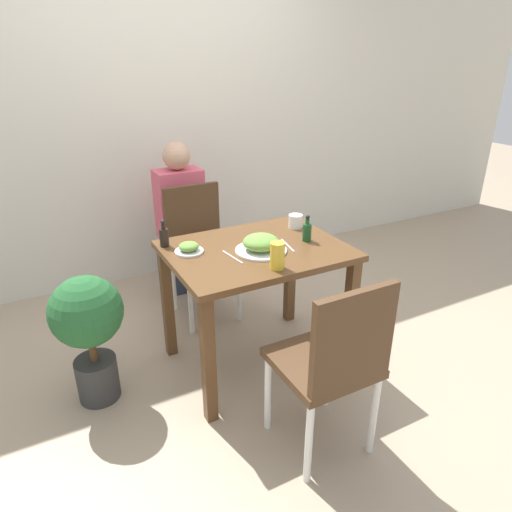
% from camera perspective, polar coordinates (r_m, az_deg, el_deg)
% --- Properties ---
extents(ground_plane, '(16.00, 16.00, 0.00)m').
position_cam_1_polar(ground_plane, '(2.91, -0.00, -12.89)').
color(ground_plane, tan).
extents(wall_back, '(8.00, 0.05, 2.60)m').
position_cam_1_polar(wall_back, '(3.79, -11.46, 16.80)').
color(wall_back, beige).
rests_on(wall_back, ground_plane).
extents(dining_table, '(0.97, 0.75, 0.76)m').
position_cam_1_polar(dining_table, '(2.58, -0.00, -1.55)').
color(dining_table, brown).
rests_on(dining_table, ground_plane).
extents(chair_near, '(0.42, 0.42, 0.92)m').
position_cam_1_polar(chair_near, '(2.06, 9.66, -12.66)').
color(chair_near, '#4C331E').
rests_on(chair_near, ground_plane).
extents(chair_far, '(0.42, 0.42, 0.92)m').
position_cam_1_polar(chair_far, '(3.22, -7.09, 1.54)').
color(chair_far, '#4C331E').
rests_on(chair_far, ground_plane).
extents(food_plate, '(0.28, 0.28, 0.10)m').
position_cam_1_polar(food_plate, '(2.46, 0.61, 1.50)').
color(food_plate, white).
rests_on(food_plate, dining_table).
extents(side_plate, '(0.16, 0.16, 0.06)m').
position_cam_1_polar(side_plate, '(2.48, -8.38, 0.98)').
color(side_plate, white).
rests_on(side_plate, dining_table).
extents(drink_cup, '(0.08, 0.08, 0.08)m').
position_cam_1_polar(drink_cup, '(2.82, 4.95, 4.35)').
color(drink_cup, white).
rests_on(drink_cup, dining_table).
extents(juice_glass, '(0.07, 0.07, 0.14)m').
position_cam_1_polar(juice_glass, '(2.26, 2.68, 0.05)').
color(juice_glass, gold).
rests_on(juice_glass, dining_table).
extents(sauce_bottle, '(0.05, 0.05, 0.16)m').
position_cam_1_polar(sauce_bottle, '(2.62, 6.39, 3.12)').
color(sauce_bottle, '#194C23').
rests_on(sauce_bottle, dining_table).
extents(condiment_bottle, '(0.05, 0.05, 0.16)m').
position_cam_1_polar(condiment_bottle, '(2.58, -11.43, 2.44)').
color(condiment_bottle, black).
rests_on(condiment_bottle, dining_table).
extents(fork_utensil, '(0.03, 0.20, 0.00)m').
position_cam_1_polar(fork_utensil, '(2.41, -2.97, -0.13)').
color(fork_utensil, silver).
rests_on(fork_utensil, dining_table).
extents(spoon_utensil, '(0.04, 0.19, 0.00)m').
position_cam_1_polar(spoon_utensil, '(2.56, 3.98, 1.34)').
color(spoon_utensil, silver).
rests_on(spoon_utensil, dining_table).
extents(potted_plant_left, '(0.37, 0.37, 0.73)m').
position_cam_1_polar(potted_plant_left, '(2.53, -20.22, -8.07)').
color(potted_plant_left, '#333333').
rests_on(potted_plant_left, ground_plane).
extents(person_figure, '(0.34, 0.22, 1.17)m').
position_cam_1_polar(person_figure, '(3.53, -9.37, 4.43)').
color(person_figure, '#2D3347').
rests_on(person_figure, ground_plane).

